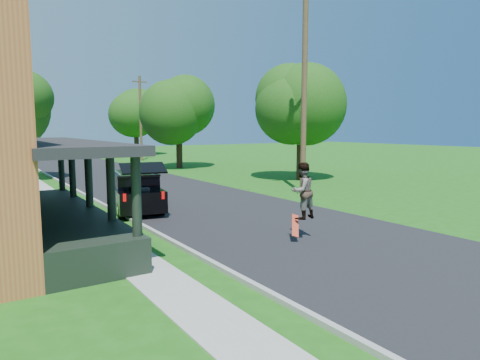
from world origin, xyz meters
TOP-DOWN VIEW (x-y plane):
  - ground at (0.00, 0.00)m, footprint 140.00×140.00m
  - street at (0.00, 20.00)m, footprint 8.00×120.00m
  - curb at (-4.05, 20.00)m, footprint 0.15×120.00m
  - sidewalk at (-5.60, 20.00)m, footprint 1.30×120.00m
  - black_suv at (-3.20, 9.00)m, footprint 2.54×4.96m
  - skateboarder at (-0.38, 1.50)m, footprint 0.93×0.76m
  - skateboard at (-0.67, 1.47)m, footprint 0.60×0.59m
  - tree_left_mid at (-6.58, 23.00)m, footprint 5.33×5.29m
  - tree_right_near at (9.97, 13.47)m, footprint 6.38×6.47m
  - tree_right_mid at (6.83, 26.02)m, footprint 6.25×6.37m
  - tree_right_far at (9.72, 45.02)m, footprint 7.77×7.93m
  - utility_pole_near at (6.12, 8.81)m, footprint 1.84×0.32m
  - utility_pole_far at (7.00, 35.78)m, footprint 1.64×0.30m

SIDE VIEW (x-z plane):
  - ground at x=0.00m, z-range 0.00..0.00m
  - street at x=0.00m, z-range -0.01..0.01m
  - curb at x=-4.05m, z-range -0.06..0.06m
  - sidewalk at x=-5.60m, z-range -0.01..0.01m
  - skateboard at x=-0.67m, z-range 0.14..0.79m
  - black_suv at x=-3.20m, z-range -0.26..1.95m
  - skateboarder at x=-0.38m, z-range 0.66..2.46m
  - utility_pole_far at x=7.00m, z-range 0.14..9.11m
  - tree_left_mid at x=-6.58m, z-range 1.24..9.18m
  - tree_right_mid at x=6.83m, z-range 1.30..9.67m
  - tree_right_far at x=9.72m, z-range 1.07..9.94m
  - tree_right_near at x=9.97m, z-range 1.33..9.99m
  - utility_pole_near at x=6.12m, z-range 0.17..11.92m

